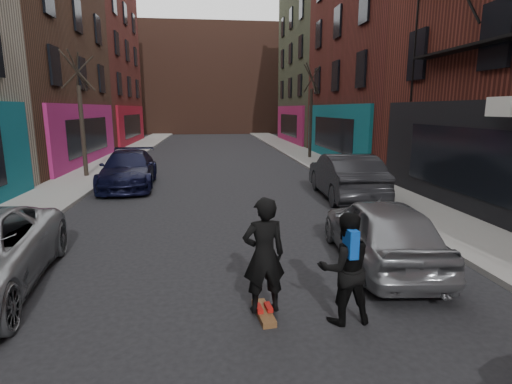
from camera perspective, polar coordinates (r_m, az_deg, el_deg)
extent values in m
cube|color=gray|center=(32.27, -17.27, 5.63)|extent=(2.50, 84.00, 0.13)
cube|color=gray|center=(32.41, 5.13, 6.13)|extent=(2.50, 84.00, 0.13)
cube|color=#47281E|center=(57.69, -6.57, 15.47)|extent=(40.00, 10.00, 14.00)
imported|color=black|center=(17.63, -17.73, 3.12)|extent=(2.45, 5.32, 1.51)
imported|color=gray|center=(8.86, 17.38, -5.29)|extent=(2.10, 4.40, 1.45)
imported|color=black|center=(15.06, 12.62, 2.28)|extent=(2.03, 5.11, 1.66)
cube|color=brown|center=(6.66, 1.10, -16.88)|extent=(0.31, 0.82, 0.10)
imported|color=black|center=(6.25, 1.14, -9.02)|extent=(0.72, 0.52, 1.85)
imported|color=black|center=(6.32, 12.54, -10.57)|extent=(0.88, 0.70, 1.74)
cube|color=#0C44B1|center=(6.01, 13.38, -7.09)|extent=(0.16, 0.31, 0.42)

